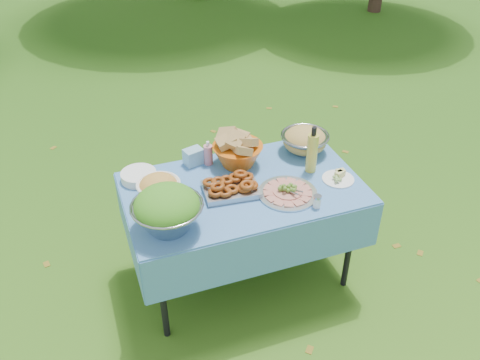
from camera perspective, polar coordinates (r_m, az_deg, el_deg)
name	(u,v)px	position (r m, az deg, el deg)	size (l,w,h in m)	color
ground	(243,274)	(3.64, 0.34, -10.54)	(80.00, 80.00, 0.00)	#0F3C0B
picnic_table	(243,233)	(3.38, 0.36, -6.02)	(1.46, 0.86, 0.76)	#84C2FF
salad_bowl	(167,210)	(2.78, -8.18, -3.31)	(0.39, 0.39, 0.26)	#9D9FA5
pasta_bowl_white	(159,187)	(3.06, -9.13, -0.75)	(0.26, 0.26, 0.14)	white
plate_stack	(139,176)	(3.25, -11.31, 0.45)	(0.22, 0.22, 0.05)	white
wipes_box	(193,157)	(3.34, -5.25, 2.64)	(0.12, 0.09, 0.11)	#88BCD6
sanitizer_bottle	(208,153)	(3.32, -3.59, 3.07)	(0.06, 0.06, 0.17)	#D17C8A
bread_bowl	(238,150)	(3.29, -0.26, 3.41)	(0.33, 0.33, 0.22)	#CF5D11
pasta_bowl_steel	(305,140)	(3.47, 7.28, 4.50)	(0.32, 0.32, 0.17)	#9D9FA5
fried_tray	(231,187)	(3.07, -1.02, -0.80)	(0.33, 0.23, 0.08)	#A5A4A9
charcuterie_platter	(288,189)	(3.07, 5.40, -0.96)	(0.36, 0.36, 0.08)	silver
oil_bottle	(312,149)	(3.23, 8.12, 3.42)	(0.07, 0.07, 0.32)	gold
cheese_plate	(338,176)	(3.25, 11.00, 0.44)	(0.20, 0.20, 0.05)	white
shaker	(317,201)	(2.99, 8.65, -2.38)	(0.05, 0.05, 0.08)	white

